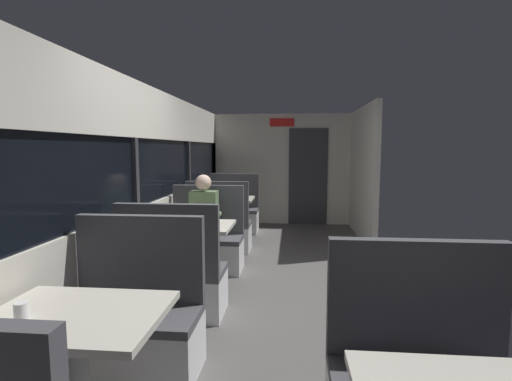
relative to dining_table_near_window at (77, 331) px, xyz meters
name	(u,v)px	position (x,y,z in m)	size (l,w,h in m)	color
ground_plane	(270,300)	(0.89, 2.09, -0.65)	(3.30, 9.20, 0.02)	#514F4C
carriage_window_panel_left	(134,194)	(-0.56, 2.09, 0.47)	(0.09, 8.48, 2.30)	beige
carriage_end_bulkhead	(284,170)	(0.95, 6.28, 0.50)	(2.90, 0.11, 2.30)	beige
carriage_aisle_panel_right	(362,173)	(2.34, 5.09, 0.51)	(0.08, 2.40, 2.30)	beige
dining_table_near_window	(77,331)	(0.00, 0.00, 0.00)	(0.90, 0.70, 0.74)	#9E9EA3
bench_near_window_facing_entry	(134,326)	(0.00, 0.70, -0.31)	(0.95, 0.50, 1.10)	silver
dining_table_mid_window	(192,233)	(0.00, 2.33, 0.00)	(0.90, 0.70, 0.74)	#9E9EA3
bench_mid_window_facing_end	(174,281)	(0.00, 1.63, -0.31)	(0.95, 0.50, 1.10)	silver
bench_mid_window_facing_entry	(206,245)	(0.00, 3.03, -0.31)	(0.95, 0.50, 1.10)	silver
dining_table_far_window	(227,204)	(0.00, 4.67, 0.00)	(0.90, 0.70, 0.74)	#9E9EA3
bench_far_window_facing_end	(219,230)	(0.00, 3.97, -0.31)	(0.95, 0.50, 1.10)	silver
bench_far_window_facing_entry	(233,215)	(0.00, 5.36, -0.31)	(0.95, 0.50, 1.10)	silver
seated_passenger	(205,230)	(0.00, 2.96, -0.10)	(0.47, 0.55, 1.26)	#26262D
coffee_cup_primary	(22,311)	(-0.22, -0.11, 0.15)	(0.07, 0.07, 0.09)	white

